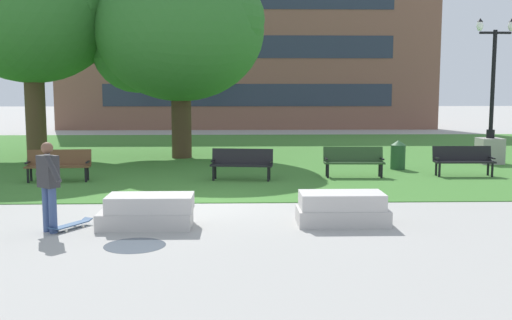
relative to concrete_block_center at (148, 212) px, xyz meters
The scene contains 16 objects.
ground_plane 2.55m from the concrete_block_center, 68.09° to the left, with size 140.00×140.00×0.00m, color #A3A09B.
grass_lawn 12.39m from the concrete_block_center, 85.62° to the left, with size 40.00×20.00×0.02m, color #3D752D.
concrete_block_center is the anchor object (origin of this frame).
concrete_block_left 3.84m from the concrete_block_center, ahead, with size 1.80×0.90×0.64m.
person_skateboarder 1.93m from the concrete_block_center, 168.76° to the right, with size 0.80×1.02×1.71m.
skateboard 1.49m from the concrete_block_center, behind, with size 0.68×0.99×0.14m.
puddle 1.40m from the concrete_block_center, 91.05° to the right, with size 1.07×1.07×0.01m, color #47515B.
park_bench_near_left 6.66m from the concrete_block_center, 120.77° to the left, with size 1.83×0.66×0.90m.
park_bench_near_right 6.13m from the concrete_block_center, 72.18° to the left, with size 1.86×0.77×0.90m.
park_bench_far_left 8.21m from the concrete_block_center, 50.23° to the left, with size 1.82×0.61×0.90m.
park_bench_far_right 10.76m from the concrete_block_center, 36.59° to the left, with size 1.81×0.56×0.90m.
lamp_post_right 14.22m from the concrete_block_center, 41.11° to the left, with size 1.32×0.80×5.06m.
tree_near_left 14.05m from the concrete_block_center, 117.52° to the left, with size 6.59×6.27×8.17m.
tree_far_left 12.27m from the concrete_block_center, 92.40° to the left, with size 6.63×6.31×7.52m.
trash_bin 10.60m from the concrete_block_center, 48.40° to the left, with size 0.49×0.49×0.96m.
building_facade_distant 27.52m from the concrete_block_center, 84.90° to the left, with size 24.30×1.03×11.70m.
Camera 1 is at (0.83, -13.86, 2.73)m, focal length 42.00 mm.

